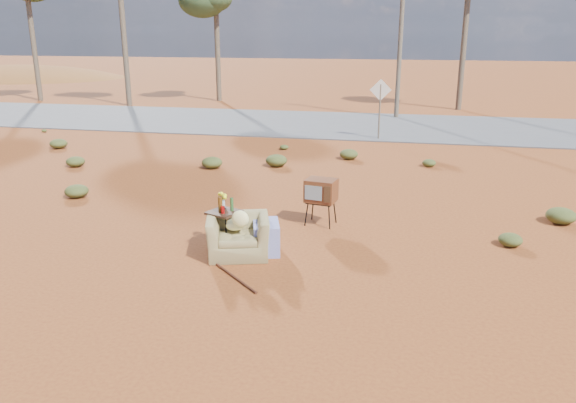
# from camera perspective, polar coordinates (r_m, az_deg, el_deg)

# --- Properties ---
(ground) EXTENTS (140.00, 140.00, 0.00)m
(ground) POSITION_cam_1_polar(r_m,az_deg,el_deg) (9.78, -3.67, -6.31)
(ground) COLOR brown
(ground) RESTS_ON ground
(highway) EXTENTS (140.00, 7.00, 0.04)m
(highway) POSITION_cam_1_polar(r_m,az_deg,el_deg) (24.07, 5.96, 7.78)
(highway) COLOR #565659
(highway) RESTS_ON ground
(dirt_mound) EXTENTS (26.00, 18.00, 2.00)m
(dirt_mound) POSITION_cam_1_polar(r_m,az_deg,el_deg) (53.72, -25.83, 11.29)
(dirt_mound) COLOR brown
(dirt_mound) RESTS_ON ground
(armchair) EXTENTS (1.40, 1.15, 0.95)m
(armchair) POSITION_cam_1_polar(r_m,az_deg,el_deg) (10.03, -4.57, -2.97)
(armchair) COLOR olive
(armchair) RESTS_ON ground
(tv_unit) EXTENTS (0.67, 0.58, 0.97)m
(tv_unit) POSITION_cam_1_polar(r_m,az_deg,el_deg) (11.46, 3.38, 1.06)
(tv_unit) COLOR black
(tv_unit) RESTS_ON ground
(side_table) EXTENTS (0.66, 0.66, 1.03)m
(side_table) POSITION_cam_1_polar(r_m,az_deg,el_deg) (10.23, -6.55, -0.79)
(side_table) COLOR #341E12
(side_table) RESTS_ON ground
(rusty_bar) EXTENTS (1.20, 1.17, 0.04)m
(rusty_bar) POSITION_cam_1_polar(r_m,az_deg,el_deg) (9.34, -5.82, -7.38)
(rusty_bar) COLOR #532416
(rusty_bar) RESTS_ON ground
(road_sign) EXTENTS (0.78, 0.06, 2.19)m
(road_sign) POSITION_cam_1_polar(r_m,az_deg,el_deg) (20.79, 9.35, 10.31)
(road_sign) COLOR brown
(road_sign) RESTS_ON ground
(utility_pole_center) EXTENTS (1.40, 0.20, 8.00)m
(utility_pole_center) POSITION_cam_1_polar(r_m,az_deg,el_deg) (26.14, 11.44, 17.36)
(utility_pole_center) COLOR brown
(utility_pole_center) RESTS_ON ground
(scrub_patch) EXTENTS (17.49, 8.07, 0.33)m
(scrub_patch) POSITION_cam_1_polar(r_m,az_deg,el_deg) (13.96, -2.13, 1.55)
(scrub_patch) COLOR #4A5224
(scrub_patch) RESTS_ON ground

